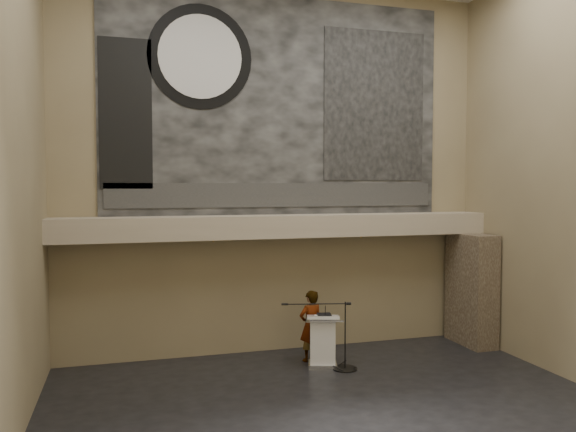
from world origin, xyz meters
name	(u,v)px	position (x,y,z in m)	size (l,w,h in m)	color
floor	(341,416)	(0.00, 0.00, 0.00)	(10.00, 10.00, 0.00)	black
wall_back	(278,169)	(0.00, 4.00, 4.25)	(10.00, 0.02, 8.50)	#7F6E50
wall_front	(499,144)	(0.00, -4.00, 4.25)	(10.00, 0.02, 8.50)	#7F6E50
wall_left	(8,158)	(-5.00, 0.00, 4.25)	(0.02, 8.00, 8.50)	#7F6E50
soffit	(283,226)	(0.00, 3.60, 2.95)	(10.00, 0.80, 0.50)	tan
sprinkler_left	(213,240)	(-1.60, 3.55, 2.67)	(0.04, 0.04, 0.06)	#B2893D
sprinkler_right	(361,237)	(1.90, 3.55, 2.67)	(0.04, 0.04, 0.06)	#B2893D
banner	(279,106)	(0.00, 3.97, 5.70)	(8.00, 0.05, 5.00)	black
banner_text_strip	(279,195)	(0.00, 3.93, 3.65)	(7.76, 0.02, 0.55)	#2A2A2A
banner_clock_rim	(200,57)	(-1.80, 3.93, 6.70)	(2.30, 2.30, 0.02)	black
banner_clock_face	(200,57)	(-1.80, 3.91, 6.70)	(1.84, 1.84, 0.02)	silver
banner_building_print	(375,106)	(2.40, 3.93, 5.80)	(2.60, 0.02, 3.60)	black
banner_brick_print	(125,114)	(-3.40, 3.93, 5.40)	(1.10, 0.02, 3.20)	black
stone_pier	(471,289)	(4.65, 3.15, 1.35)	(0.60, 1.40, 2.70)	#45382A
lectern	(323,341)	(0.57, 2.53, 0.55)	(0.79, 0.66, 1.13)	silver
binder	(324,315)	(0.61, 2.53, 1.12)	(0.29, 0.23, 0.04)	black
papers	(319,316)	(0.47, 2.49, 1.10)	(0.19, 0.26, 0.01)	white
speaker_person	(311,326)	(0.45, 2.97, 0.78)	(0.57, 0.38, 1.57)	beige
mic_stand	(343,359)	(0.92, 2.23, 0.22)	(1.57, 0.58, 1.43)	black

